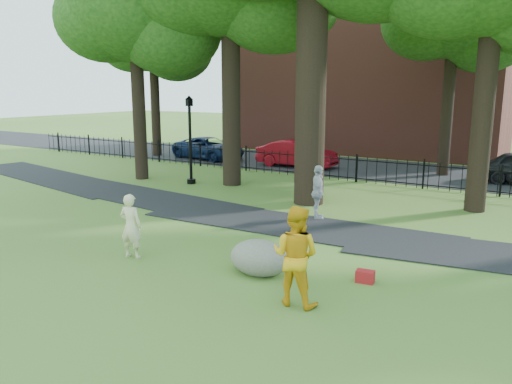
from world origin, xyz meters
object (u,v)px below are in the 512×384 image
Objects in this scene: man at (295,256)px; woman at (131,226)px; boulder at (259,255)px; lamppost at (190,141)px; red_sedan at (297,154)px.

woman is at bearing -6.62° from man.
man reaches higher than boulder.
lamppost reaches higher than red_sedan.
man is 1.40× the size of boulder.
man is at bearing -35.94° from boulder.
man is 0.46× the size of red_sedan.
lamppost is at bearing -71.04° from woman.
woman is 0.38× the size of red_sedan.
boulder is 0.37× the size of lamppost.
man reaches higher than red_sedan.
woman is at bearing -166.87° from boulder.
woman reaches higher than boulder.
man is at bearing -24.24° from lamppost.
man is (4.82, -0.30, 0.18)m from woman.
red_sedan is (-7.97, 15.73, -0.29)m from man.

